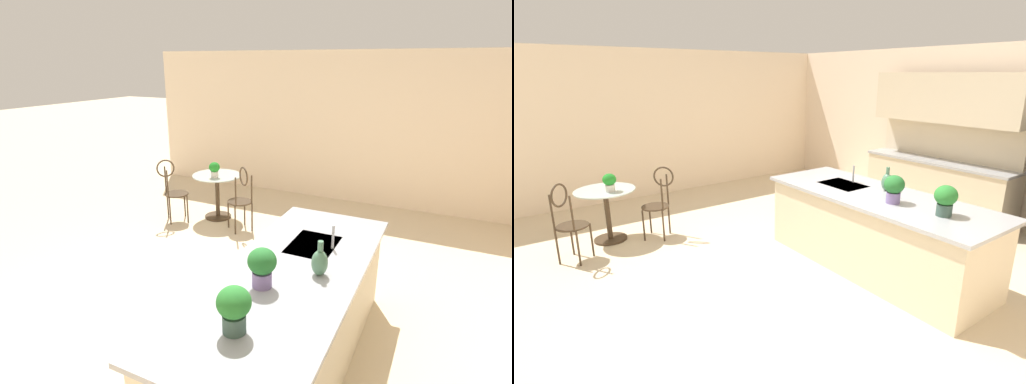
% 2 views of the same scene
% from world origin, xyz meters
% --- Properties ---
extents(ground_plane, '(40.00, 40.00, 0.00)m').
position_xyz_m(ground_plane, '(0.00, 0.00, 0.00)').
color(ground_plane, beige).
extents(wall_left_window, '(0.12, 7.80, 2.70)m').
position_xyz_m(wall_left_window, '(-4.26, 0.00, 1.35)').
color(wall_left_window, beige).
rests_on(wall_left_window, ground).
extents(kitchen_island, '(2.80, 1.06, 0.92)m').
position_xyz_m(kitchen_island, '(0.30, 0.85, 0.46)').
color(kitchen_island, beige).
rests_on(kitchen_island, ground).
extents(bistro_table, '(0.80, 0.80, 0.74)m').
position_xyz_m(bistro_table, '(-2.40, -1.52, 0.45)').
color(bistro_table, '#3D2D1E').
rests_on(bistro_table, ground).
extents(chair_near_window, '(0.54, 0.54, 1.04)m').
position_xyz_m(chair_near_window, '(-1.95, -2.08, 0.57)').
color(chair_near_window, '#3D2D1E').
rests_on(chair_near_window, ground).
extents(chair_by_island, '(0.53, 0.53, 1.04)m').
position_xyz_m(chair_by_island, '(-2.08, -0.89, 0.57)').
color(chair_by_island, '#3D2D1E').
rests_on(chair_by_island, ground).
extents(sink_faucet, '(0.02, 0.02, 0.22)m').
position_xyz_m(sink_faucet, '(-0.25, 1.03, 1.03)').
color(sink_faucet, '#B2B5BA').
rests_on(sink_faucet, kitchen_island).
extents(potted_plant_on_table, '(0.18, 0.18, 0.25)m').
position_xyz_m(potted_plant_on_table, '(-2.27, -1.48, 0.88)').
color(potted_plant_on_table, beige).
rests_on(potted_plant_on_table, bistro_table).
extents(potted_plant_counter_far, '(0.22, 0.22, 0.31)m').
position_xyz_m(potted_plant_counter_far, '(1.15, 0.81, 1.10)').
color(potted_plant_counter_far, '#385147').
rests_on(potted_plant_counter_far, kitchen_island).
extents(potted_plant_counter_near, '(0.22, 0.22, 0.31)m').
position_xyz_m(potted_plant_counter_near, '(0.60, 0.74, 1.10)').
color(potted_plant_counter_near, '#7A669E').
rests_on(potted_plant_counter_near, kitchen_island).
extents(vase_on_counter, '(0.13, 0.13, 0.29)m').
position_xyz_m(vase_on_counter, '(0.25, 1.07, 1.03)').
color(vase_on_counter, '#4C7A5B').
rests_on(vase_on_counter, kitchen_island).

